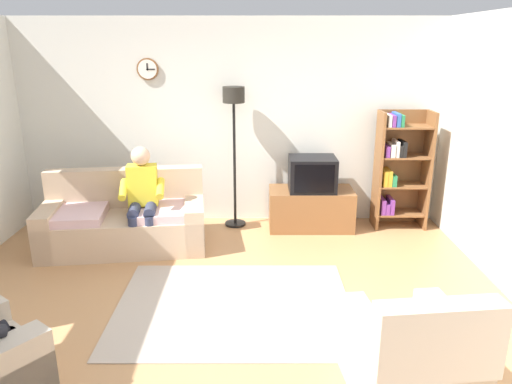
# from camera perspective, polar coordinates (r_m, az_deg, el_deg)

# --- Properties ---
(ground_plane) EXTENTS (12.00, 12.00, 0.00)m
(ground_plane) POSITION_cam_1_polar(r_m,az_deg,el_deg) (4.49, -4.68, -14.78)
(ground_plane) COLOR #B27F51
(back_wall_assembly) EXTENTS (6.20, 0.17, 2.70)m
(back_wall_assembly) POSITION_cam_1_polar(r_m,az_deg,el_deg) (6.54, -3.24, 8.24)
(back_wall_assembly) COLOR silver
(back_wall_assembly) RESTS_ON ground_plane
(couch) EXTENTS (1.99, 1.10, 0.90)m
(couch) POSITION_cam_1_polar(r_m,az_deg,el_deg) (6.01, -15.52, -3.47)
(couch) COLOR tan
(couch) RESTS_ON ground_plane
(tv_stand) EXTENTS (1.10, 0.56, 0.53)m
(tv_stand) POSITION_cam_1_polar(r_m,az_deg,el_deg) (6.44, 6.30, -1.96)
(tv_stand) COLOR brown
(tv_stand) RESTS_ON ground_plane
(tv) EXTENTS (0.60, 0.49, 0.44)m
(tv) POSITION_cam_1_polar(r_m,az_deg,el_deg) (6.28, 6.47, 2.16)
(tv) COLOR black
(tv) RESTS_ON tv_stand
(bookshelf) EXTENTS (0.68, 0.36, 1.55)m
(bookshelf) POSITION_cam_1_polar(r_m,az_deg,el_deg) (6.58, 16.26, 2.78)
(bookshelf) COLOR brown
(bookshelf) RESTS_ON ground_plane
(floor_lamp) EXTENTS (0.28, 0.28, 1.85)m
(floor_lamp) POSITION_cam_1_polar(r_m,az_deg,el_deg) (6.22, -2.85, 8.69)
(floor_lamp) COLOR black
(floor_lamp) RESTS_ON ground_plane
(armchair_near_bookshelf) EXTENTS (0.89, 0.96, 0.90)m
(armchair_near_bookshelf) POSITION_cam_1_polar(r_m,az_deg,el_deg) (3.69, 17.61, -18.15)
(armchair_near_bookshelf) COLOR #BCAD99
(armchair_near_bookshelf) RESTS_ON ground_plane
(area_rug) EXTENTS (2.20, 1.70, 0.01)m
(area_rug) POSITION_cam_1_polar(r_m,az_deg,el_deg) (4.66, -2.84, -13.35)
(area_rug) COLOR #AD9E8E
(area_rug) RESTS_ON ground_plane
(person_on_couch) EXTENTS (0.55, 0.57, 1.24)m
(person_on_couch) POSITION_cam_1_polar(r_m,az_deg,el_deg) (5.72, -13.54, -0.27)
(person_on_couch) COLOR yellow
(person_on_couch) RESTS_ON ground_plane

